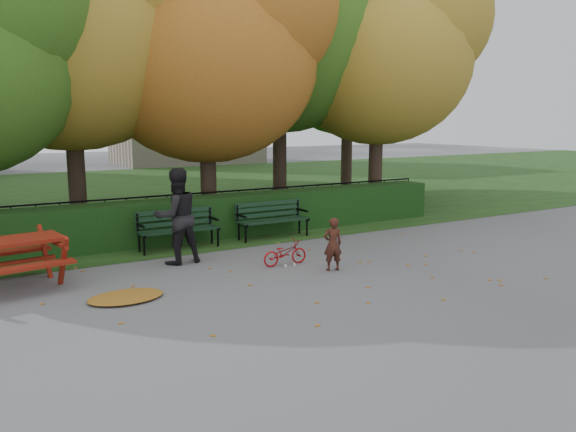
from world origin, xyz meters
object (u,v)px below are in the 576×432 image
tree_d (294,17)px  tree_g (359,54)px  picnic_table (0,252)px  tree_c (221,44)px  tree_e (391,47)px  bench_right (272,217)px  bicycle (285,253)px  adult (177,216)px  child (333,244)px  bench_left (177,226)px  tree_b (84,14)px

tree_d → tree_g: tree_d is taller
picnic_table → tree_c: bearing=23.5°
tree_e → bench_right: 7.38m
picnic_table → bicycle: 5.09m
tree_g → adult: bearing=-144.0°
tree_e → adult: (-8.27, -3.32, -4.12)m
tree_g → adult: size_ratio=4.45×
tree_c → bench_right: (0.27, -2.26, -4.30)m
picnic_table → adult: adult is taller
child → bench_right: bearing=-84.4°
bench_right → bicycle: size_ratio=1.90×
tree_d → bicycle: size_ratio=10.11×
tree_e → bench_right: bearing=-159.1°
bench_left → tree_c: bearing=46.6°
tree_d → tree_g: (4.46, 2.53, -0.61)m
tree_c → tree_d: size_ratio=0.84×
tree_b → bicycle: size_ratio=9.28×
tree_b → bench_left: size_ratio=4.88×
bench_left → bicycle: bench_left is taller
bench_left → picnic_table: 3.92m
tree_c → tree_g: tree_g is taller
picnic_table → tree_b: bearing=51.8°
bench_left → picnic_table: bearing=-158.0°
bench_left → bicycle: size_ratio=1.90×
tree_b → tree_e: (8.97, -0.98, -0.32)m
tree_g → picnic_table: (-13.27, -7.53, -4.71)m
tree_e → bicycle: size_ratio=8.61×
bench_right → adult: adult is taller
bicycle → tree_b: bearing=25.5°
picnic_table → child: 5.85m
bench_right → picnic_table: picnic_table is taller
adult → tree_e: bearing=-163.3°
bench_left → adult: adult is taller
child → bicycle: (-0.59, 0.80, -0.27)m
tree_b → child: (3.06, -6.33, -4.89)m
tree_b → bench_left: (1.14, -3.04, -4.88)m
tree_d → bench_left: tree_d is taller
tree_c → tree_g: (7.50, 3.80, 0.55)m
child → adult: 3.15m
adult → child: bearing=134.2°
tree_e → picnic_table: size_ratio=3.65×
bicycle → tree_g: bearing=-42.9°
tree_b → tree_e: 9.03m
tree_c → bicycle: (-0.80, -4.74, -4.58)m
bench_left → picnic_table: (-3.63, -1.47, 0.15)m
tree_c → bench_right: 4.87m
tree_b → bench_left: bearing=-69.4°
tree_d → adult: bearing=-139.6°
tree_g → bench_right: bearing=-140.0°
bench_left → child: bearing=-59.7°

